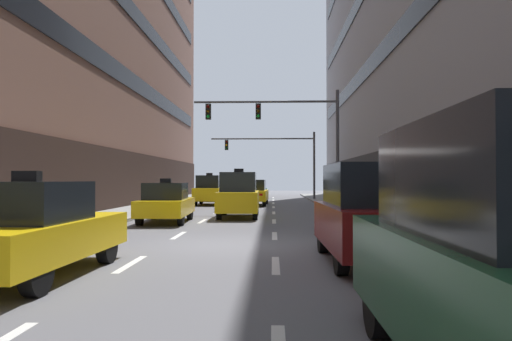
{
  "coord_description": "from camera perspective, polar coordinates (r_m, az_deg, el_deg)",
  "views": [
    {
      "loc": [
        1.44,
        -12.7,
        1.76
      ],
      "look_at": [
        0.31,
        19.42,
        2.36
      ],
      "focal_mm": 33.08,
      "sensor_mm": 36.0,
      "label": 1
    }
  ],
  "objects": [
    {
      "name": "lane_stripe_l1_s7",
      "position": [
        29.9,
        -3.65,
        -4.43
      ],
      "size": [
        0.16,
        2.0,
        0.01
      ],
      "primitive_type": "cube",
      "color": "silver",
      "rests_on": "ground"
    },
    {
      "name": "traffic_signal_1",
      "position": [
        39.42,
        2.97,
        2.17
      ],
      "size": [
        8.71,
        0.35,
        5.57
      ],
      "color": "#4C4C51",
      "rests_on": "sidewalk_right"
    },
    {
      "name": "sidewalk_right",
      "position": [
        13.6,
        21.79,
        -8.14
      ],
      "size": [
        2.97,
        80.0,
        0.14
      ],
      "primitive_type": "cube",
      "color": "gray",
      "rests_on": "ground"
    },
    {
      "name": "pedestrian_1",
      "position": [
        18.22,
        13.96,
        -3.39
      ],
      "size": [
        0.49,
        0.32,
        1.53
      ],
      "color": "#383D59",
      "rests_on": "sidewalk_right"
    },
    {
      "name": "car_parked_1",
      "position": [
        10.3,
        13.37,
        -5.06
      ],
      "size": [
        1.89,
        4.35,
        2.09
      ],
      "color": "black",
      "rests_on": "ground"
    },
    {
      "name": "lane_stripe_l1_s3",
      "position": [
        10.29,
        -14.92,
        -10.86
      ],
      "size": [
        0.16,
        2.0,
        0.01
      ],
      "primitive_type": "cube",
      "color": "silver",
      "rests_on": "ground"
    },
    {
      "name": "lane_stripe_l2_s10",
      "position": [
        44.74,
        2.09,
        -3.31
      ],
      "size": [
        0.16,
        2.0,
        0.01
      ],
      "primitive_type": "cube",
      "color": "silver",
      "rests_on": "ground"
    },
    {
      "name": "lane_stripe_l2_s6",
      "position": [
        24.77,
        2.16,
        -5.13
      ],
      "size": [
        0.16,
        2.0,
        0.01
      ],
      "primitive_type": "cube",
      "color": "silver",
      "rests_on": "ground"
    },
    {
      "name": "car_driving_1",
      "position": [
        39.04,
        -4.49,
        -2.38
      ],
      "size": [
        2.02,
        4.69,
        1.75
      ],
      "color": "black",
      "rests_on": "ground"
    },
    {
      "name": "lane_stripe_l2_s3",
      "position": [
        9.86,
        2.39,
        -11.33
      ],
      "size": [
        0.16,
        2.0,
        0.01
      ],
      "primitive_type": "cube",
      "color": "silver",
      "rests_on": "ground"
    },
    {
      "name": "taxi_driving_0",
      "position": [
        31.78,
        -0.39,
        -2.7
      ],
      "size": [
        2.07,
        4.67,
        1.92
      ],
      "color": "black",
      "rests_on": "ground"
    },
    {
      "name": "lane_stripe_l1_s4",
      "position": [
        15.1,
        -9.33,
        -7.74
      ],
      "size": [
        0.16,
        2.0,
        0.01
      ],
      "primitive_type": "cube",
      "color": "silver",
      "rests_on": "ground"
    },
    {
      "name": "taxi_driving_5",
      "position": [
        9.46,
        -25.55,
        -6.49
      ],
      "size": [
        2.04,
        4.64,
        1.91
      ],
      "color": "black",
      "rests_on": "ground"
    },
    {
      "name": "lane_stripe_l2_s7",
      "position": [
        29.76,
        2.14,
        -4.45
      ],
      "size": [
        0.16,
        2.0,
        0.01
      ],
      "primitive_type": "cube",
      "color": "silver",
      "rests_on": "ground"
    },
    {
      "name": "sidewalk_left",
      "position": [
        14.82,
        -28.39,
        -7.49
      ],
      "size": [
        2.97,
        80.0,
        0.14
      ],
      "primitive_type": "cube",
      "color": "gray",
      "rests_on": "ground"
    },
    {
      "name": "pedestrian_0",
      "position": [
        14.44,
        19.18,
        -3.62
      ],
      "size": [
        0.26,
        0.52,
        1.66
      ],
      "color": "brown",
      "rests_on": "sidewalk_right"
    },
    {
      "name": "ground_plane",
      "position": [
        12.91,
        -4.47,
        -8.91
      ],
      "size": [
        120.0,
        120.0,
        0.0
      ],
      "primitive_type": "plane",
      "color": "slate"
    },
    {
      "name": "taxi_driving_4",
      "position": [
        32.66,
        -5.66,
        -2.38
      ],
      "size": [
        1.75,
        4.18,
        2.19
      ],
      "color": "black",
      "rests_on": "ground"
    },
    {
      "name": "taxi_driving_2",
      "position": [
        21.77,
        -2.09,
        -2.98
      ],
      "size": [
        1.86,
        4.32,
        2.25
      ],
      "color": "black",
      "rests_on": "ground"
    },
    {
      "name": "lane_stripe_l1_s9",
      "position": [
        39.85,
        -2.23,
        -3.59
      ],
      "size": [
        0.16,
        2.0,
        0.01
      ],
      "primitive_type": "cube",
      "color": "silver",
      "rests_on": "ground"
    },
    {
      "name": "lane_stripe_l2_s9",
      "position": [
        39.74,
        2.11,
        -3.6
      ],
      "size": [
        0.16,
        2.0,
        0.01
      ],
      "primitive_type": "cube",
      "color": "silver",
      "rests_on": "ground"
    },
    {
      "name": "lane_stripe_l1_s5",
      "position": [
        20.0,
        -6.5,
        -6.1
      ],
      "size": [
        0.16,
        2.0,
        0.01
      ],
      "primitive_type": "cube",
      "color": "silver",
      "rests_on": "ground"
    },
    {
      "name": "lane_stripe_l1_s6",
      "position": [
        24.94,
        -4.79,
        -5.1
      ],
      "size": [
        0.16,
        2.0,
        0.01
      ],
      "primitive_type": "cube",
      "color": "silver",
      "rests_on": "ground"
    },
    {
      "name": "traffic_signal_0",
      "position": [
        25.38,
        3.86,
        5.36
      ],
      "size": [
        7.79,
        0.35,
        6.4
      ],
      "color": "#4C4C51",
      "rests_on": "sidewalk_right"
    },
    {
      "name": "taxi_driving_6",
      "position": [
        19.55,
        -10.8,
        -3.87
      ],
      "size": [
        2.0,
        4.39,
        1.79
      ],
      "color": "black",
      "rests_on": "ground"
    },
    {
      "name": "lane_stripe_l2_s5",
      "position": [
        19.78,
        2.2,
        -6.16
      ],
      "size": [
        0.16,
        2.0,
        0.01
      ],
      "primitive_type": "cube",
      "color": "silver",
      "rests_on": "ground"
    },
    {
      "name": "lane_stripe_l1_s8",
      "position": [
        34.87,
        -2.84,
        -3.95
      ],
      "size": [
        0.16,
        2.0,
        0.01
      ],
      "primitive_type": "cube",
      "color": "silver",
      "rests_on": "ground"
    },
    {
      "name": "lane_stripe_l2_s8",
      "position": [
        34.75,
        2.12,
        -3.96
      ],
      "size": [
        0.16,
        2.0,
        0.01
      ],
      "primitive_type": "cube",
      "color": "silver",
      "rests_on": "ground"
    },
    {
      "name": "lane_stripe_l1_s10",
      "position": [
        44.84,
        -1.76,
        -3.31
      ],
      "size": [
        0.16,
        2.0,
        0.01
      ],
      "primitive_type": "cube",
      "color": "silver",
      "rests_on": "ground"
    },
    {
      "name": "car_driving_3",
      "position": [
        42.07,
        0.06,
        -2.37
      ],
      "size": [
        1.92,
        4.39,
        1.63
      ],
      "color": "black",
      "rests_on": "ground"
    },
    {
      "name": "lane_stripe_l2_s4",
      "position": [
        14.81,
        2.26,
        -7.88
      ],
      "size": [
        0.16,
        2.0,
        0.01
      ],
      "primitive_type": "cube",
      "color": "silver",
      "rests_on": "ground"
    }
  ]
}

